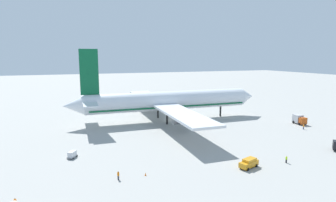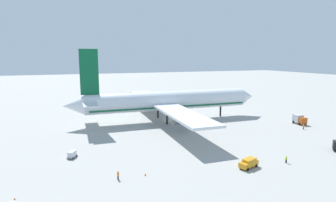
# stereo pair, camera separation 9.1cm
# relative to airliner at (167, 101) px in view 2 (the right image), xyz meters

# --- Properties ---
(ground_plane) EXTENTS (600.00, 600.00, 0.00)m
(ground_plane) POSITION_rel_airliner_xyz_m (1.29, -0.11, -7.25)
(ground_plane) COLOR #9E9E99
(airliner) EXTENTS (72.88, 74.29, 25.86)m
(airliner) POSITION_rel_airliner_xyz_m (0.00, 0.00, 0.00)
(airliner) COLOR silver
(airliner) RESTS_ON ground
(service_truck_2) EXTENTS (3.04, 4.79, 3.19)m
(service_truck_2) POSITION_rel_airliner_xyz_m (41.40, -21.78, -5.55)
(service_truck_2) COLOR #BF4C14
(service_truck_2) RESTS_ON ground
(service_van) EXTENTS (5.05, 3.26, 1.97)m
(service_van) POSITION_rel_airliner_xyz_m (0.72, -47.29, -6.21)
(service_van) COLOR orange
(service_van) RESTS_ON ground
(baggage_cart_1) EXTENTS (2.49, 2.99, 1.54)m
(baggage_cart_1) POSITION_rel_airliner_xyz_m (-34.12, -27.62, -6.41)
(baggage_cart_1) COLOR gray
(baggage_cart_1) RESTS_ON ground
(ground_worker_0) EXTENTS (0.53, 0.53, 1.62)m
(ground_worker_0) POSITION_rel_airliner_xyz_m (10.15, -48.12, -6.43)
(ground_worker_0) COLOR black
(ground_worker_0) RESTS_ON ground
(ground_worker_1) EXTENTS (0.41, 0.41, 1.68)m
(ground_worker_1) POSITION_rel_airliner_xyz_m (-26.33, -43.10, -6.39)
(ground_worker_1) COLOR #3F3F47
(ground_worker_1) RESTS_ON ground
(ground_worker_3) EXTENTS (0.44, 0.44, 1.75)m
(ground_worker_3) POSITION_rel_airliner_xyz_m (37.00, -27.81, -6.36)
(ground_worker_3) COLOR navy
(ground_worker_3) RESTS_ON ground
(traffic_cone_0) EXTENTS (0.36, 0.36, 0.55)m
(traffic_cone_0) POSITION_rel_airliner_xyz_m (1.81, 40.65, -6.97)
(traffic_cone_0) COLOR orange
(traffic_cone_0) RESTS_ON ground
(traffic_cone_1) EXTENTS (0.36, 0.36, 0.55)m
(traffic_cone_1) POSITION_rel_airliner_xyz_m (-11.65, 43.90, -6.97)
(traffic_cone_1) COLOR orange
(traffic_cone_1) RESTS_ON ground
(traffic_cone_2) EXTENTS (0.36, 0.36, 0.55)m
(traffic_cone_2) POSITION_rel_airliner_xyz_m (-30.26, 43.80, -6.97)
(traffic_cone_2) COLOR orange
(traffic_cone_2) RESTS_ON ground
(traffic_cone_3) EXTENTS (0.36, 0.36, 0.55)m
(traffic_cone_3) POSITION_rel_airliner_xyz_m (33.43, 26.91, -6.97)
(traffic_cone_3) COLOR orange
(traffic_cone_3) RESTS_ON ground
(traffic_cone_4) EXTENTS (0.36, 0.36, 0.55)m
(traffic_cone_4) POSITION_rel_airliner_xyz_m (-20.95, -43.26, -6.97)
(traffic_cone_4) COLOR orange
(traffic_cone_4) RESTS_ON ground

